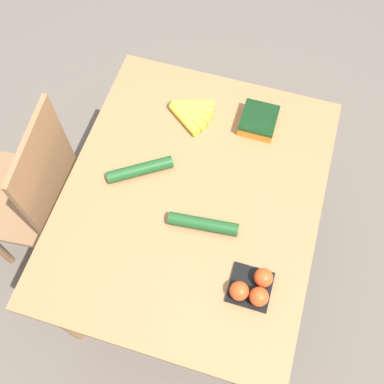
{
  "coord_description": "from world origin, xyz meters",
  "views": [
    {
      "loc": [
        -0.7,
        -0.21,
        2.28
      ],
      "look_at": [
        0.0,
        0.0,
        0.8
      ],
      "focal_mm": 42.0,
      "sensor_mm": 36.0,
      "label": 1
    }
  ],
  "objects_px": {
    "banana_bunch": "(189,112)",
    "carrot_bag": "(259,120)",
    "chair": "(38,196)",
    "cucumber_near": "(203,224)",
    "cucumber_far": "(140,169)",
    "tomato_pack": "(253,288)"
  },
  "relations": [
    {
      "from": "banana_bunch",
      "to": "carrot_bag",
      "type": "bearing_deg",
      "value": -83.96
    },
    {
      "from": "chair",
      "to": "banana_bunch",
      "type": "bearing_deg",
      "value": 122.16
    },
    {
      "from": "cucumber_near",
      "to": "cucumber_far",
      "type": "relative_size",
      "value": 1.08
    },
    {
      "from": "chair",
      "to": "cucumber_near",
      "type": "xyz_separation_m",
      "value": [
        -0.03,
        -0.75,
        0.27
      ]
    },
    {
      "from": "chair",
      "to": "banana_bunch",
      "type": "relative_size",
      "value": 5.35
    },
    {
      "from": "chair",
      "to": "carrot_bag",
      "type": "bearing_deg",
      "value": 113.31
    },
    {
      "from": "cucumber_far",
      "to": "banana_bunch",
      "type": "bearing_deg",
      "value": -17.6
    },
    {
      "from": "carrot_bag",
      "to": "cucumber_near",
      "type": "height_order",
      "value": "carrot_bag"
    },
    {
      "from": "chair",
      "to": "carrot_bag",
      "type": "xyz_separation_m",
      "value": [
        0.46,
        -0.84,
        0.29
      ]
    },
    {
      "from": "banana_bunch",
      "to": "carrot_bag",
      "type": "distance_m",
      "value": 0.28
    },
    {
      "from": "cucumber_near",
      "to": "cucumber_far",
      "type": "height_order",
      "value": "same"
    },
    {
      "from": "tomato_pack",
      "to": "banana_bunch",
      "type": "bearing_deg",
      "value": 33.16
    },
    {
      "from": "banana_bunch",
      "to": "cucumber_far",
      "type": "relative_size",
      "value": 0.8
    },
    {
      "from": "tomato_pack",
      "to": "carrot_bag",
      "type": "xyz_separation_m",
      "value": [
        0.67,
        0.13,
        -0.0
      ]
    },
    {
      "from": "chair",
      "to": "banana_bunch",
      "type": "xyz_separation_m",
      "value": [
        0.43,
        -0.56,
        0.27
      ]
    },
    {
      "from": "chair",
      "to": "cucumber_far",
      "type": "xyz_separation_m",
      "value": [
        0.12,
        -0.46,
        0.27
      ]
    },
    {
      "from": "chair",
      "to": "carrot_bag",
      "type": "relative_size",
      "value": 6.81
    },
    {
      "from": "tomato_pack",
      "to": "chair",
      "type": "bearing_deg",
      "value": 78.23
    },
    {
      "from": "banana_bunch",
      "to": "tomato_pack",
      "type": "xyz_separation_m",
      "value": [
        -0.64,
        -0.42,
        0.02
      ]
    },
    {
      "from": "banana_bunch",
      "to": "carrot_bag",
      "type": "xyz_separation_m",
      "value": [
        0.03,
        -0.28,
        0.02
      ]
    },
    {
      "from": "carrot_bag",
      "to": "cucumber_far",
      "type": "bearing_deg",
      "value": 132.09
    },
    {
      "from": "chair",
      "to": "cucumber_far",
      "type": "distance_m",
      "value": 0.55
    }
  ]
}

